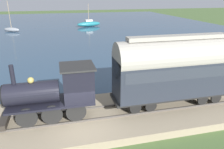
% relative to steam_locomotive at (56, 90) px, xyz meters
% --- Properties ---
extents(ground_plane, '(200.00, 200.00, 0.00)m').
position_rel_steam_locomotive_xyz_m(ground_plane, '(-1.00, -1.25, -2.39)').
color(ground_plane, '#476033').
extents(harbor_water, '(80.00, 80.00, 0.01)m').
position_rel_steam_locomotive_xyz_m(harbor_water, '(43.15, -1.25, -2.38)').
color(harbor_water, '#2D4760').
rests_on(harbor_water, ground).
extents(rail_embankment, '(5.71, 56.00, 0.60)m').
position_rel_steam_locomotive_xyz_m(rail_embankment, '(-0.00, -1.25, -2.14)').
color(rail_embankment, gray).
rests_on(rail_embankment, ground).
extents(steam_locomotive, '(2.01, 5.52, 3.48)m').
position_rel_steam_locomotive_xyz_m(steam_locomotive, '(0.00, 0.00, 0.00)').
color(steam_locomotive, black).
rests_on(steam_locomotive, rail_embankment).
extents(passenger_coach, '(2.22, 8.26, 4.65)m').
position_rel_steam_locomotive_xyz_m(passenger_coach, '(0.00, -7.54, 0.80)').
color(passenger_coach, black).
rests_on(passenger_coach, rail_embankment).
extents(sailboat_gray, '(2.71, 3.71, 6.28)m').
position_rel_steam_locomotive_xyz_m(sailboat_gray, '(38.32, 9.14, -1.88)').
color(sailboat_gray, gray).
rests_on(sailboat_gray, harbor_water).
extents(sailboat_teal, '(2.97, 6.18, 5.34)m').
position_rel_steam_locomotive_xyz_m(sailboat_teal, '(42.30, -7.87, -1.72)').
color(sailboat_teal, '#1E707A').
rests_on(sailboat_teal, harbor_water).
extents(rowboat_far_out, '(2.83, 2.63, 0.43)m').
position_rel_steam_locomotive_xyz_m(rowboat_far_out, '(8.98, -9.50, -2.16)').
color(rowboat_far_out, silver).
rests_on(rowboat_far_out, harbor_water).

